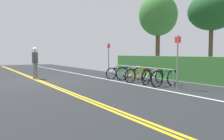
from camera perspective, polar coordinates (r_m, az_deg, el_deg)
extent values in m
cube|color=#232628|center=(13.12, -16.66, -2.53)|extent=(38.44, 12.04, 0.05)
cube|color=gold|center=(13.10, -17.00, -2.42)|extent=(34.60, 0.10, 0.00)
cube|color=gold|center=(13.13, -16.32, -2.39)|extent=(34.60, 0.10, 0.00)
cube|color=white|center=(14.25, -3.55, -1.76)|extent=(34.60, 0.12, 0.00)
cylinder|color=#9EA0A5|center=(14.09, 1.08, -0.35)|extent=(0.05, 0.05, 0.72)
cylinder|color=#9EA0A5|center=(12.82, 4.61, -0.78)|extent=(0.05, 0.05, 0.72)
cylinder|color=#9EA0A5|center=(11.60, 8.90, -1.31)|extent=(0.05, 0.05, 0.72)
cylinder|color=#9EA0A5|center=(10.47, 14.15, -1.93)|extent=(0.05, 0.05, 0.72)
cylinder|color=#9EA0A5|center=(12.18, 6.66, 0.66)|extent=(4.57, 0.04, 0.04)
torus|color=black|center=(13.88, 3.67, -0.66)|extent=(0.07, 0.67, 0.67)
torus|color=black|center=(13.29, -0.17, -0.85)|extent=(0.07, 0.67, 0.67)
cylinder|color=#1947B7|center=(13.64, 2.27, -0.41)|extent=(0.05, 0.62, 0.46)
cylinder|color=#1947B7|center=(13.59, 2.03, 0.41)|extent=(0.05, 0.74, 0.07)
cylinder|color=#1947B7|center=(13.45, 0.96, -0.54)|extent=(0.04, 0.18, 0.41)
cylinder|color=#1947B7|center=(13.39, 0.53, -1.11)|extent=(0.04, 0.39, 0.17)
cylinder|color=#1947B7|center=(13.34, 0.27, -0.27)|extent=(0.04, 0.27, 0.28)
cylinder|color=#1947B7|center=(13.84, 3.49, -0.07)|extent=(0.04, 0.14, 0.30)
cube|color=black|center=(13.39, 0.71, 0.43)|extent=(0.08, 0.20, 0.05)
cylinder|color=#1947B7|center=(13.79, 3.31, 0.73)|extent=(0.46, 0.04, 0.03)
torus|color=black|center=(13.26, 6.59, -0.76)|extent=(0.16, 0.73, 0.73)
torus|color=black|center=(12.79, 2.38, -0.91)|extent=(0.16, 0.73, 0.73)
cylinder|color=white|center=(13.07, 5.05, -0.45)|extent=(0.12, 0.61, 0.50)
cylinder|color=white|center=(13.02, 4.78, 0.50)|extent=(0.14, 0.72, 0.07)
cylinder|color=white|center=(12.91, 3.61, -0.57)|extent=(0.06, 0.18, 0.45)
cylinder|color=white|center=(12.87, 3.14, -1.22)|extent=(0.09, 0.39, 0.18)
cylinder|color=white|center=(12.82, 2.86, -0.26)|extent=(0.07, 0.26, 0.31)
cylinder|color=white|center=(13.22, 6.39, -0.08)|extent=(0.06, 0.14, 0.33)
cube|color=black|center=(12.86, 3.34, 0.52)|extent=(0.11, 0.21, 0.05)
cylinder|color=white|center=(13.18, 6.19, 0.82)|extent=(0.46, 0.09, 0.03)
torus|color=black|center=(12.49, 8.12, -1.14)|extent=(0.12, 0.69, 0.69)
torus|color=black|center=(11.77, 4.28, -1.42)|extent=(0.12, 0.69, 0.69)
cylinder|color=orange|center=(12.21, 6.74, -0.87)|extent=(0.09, 0.62, 0.47)
cylinder|color=orange|center=(12.15, 6.50, 0.07)|extent=(0.10, 0.74, 0.07)
cylinder|color=orange|center=(11.97, 5.42, -1.04)|extent=(0.05, 0.18, 0.42)
cylinder|color=orange|center=(11.90, 4.98, -1.71)|extent=(0.07, 0.39, 0.18)
cylinder|color=orange|center=(11.84, 4.73, -0.74)|extent=(0.06, 0.27, 0.29)
cylinder|color=orange|center=(12.44, 7.95, -0.47)|extent=(0.05, 0.15, 0.31)
cube|color=black|center=(11.90, 5.17, 0.08)|extent=(0.10, 0.21, 0.05)
cylinder|color=orange|center=(12.39, 7.77, 0.44)|extent=(0.46, 0.07, 0.03)
torus|color=black|center=(11.98, 11.00, -1.36)|extent=(0.25, 0.69, 0.70)
torus|color=black|center=(11.09, 8.01, -1.74)|extent=(0.25, 0.69, 0.70)
cylinder|color=white|center=(11.63, 9.94, -1.10)|extent=(0.21, 0.60, 0.48)
cylinder|color=white|center=(11.56, 9.76, -0.08)|extent=(0.24, 0.71, 0.07)
cylinder|color=white|center=(11.33, 8.91, -1.30)|extent=(0.08, 0.18, 0.43)
cylinder|color=white|center=(11.25, 8.56, -2.03)|extent=(0.14, 0.38, 0.18)
cylinder|color=white|center=(11.17, 8.37, -0.99)|extent=(0.11, 0.26, 0.30)
cylinder|color=white|center=(11.92, 10.87, -0.64)|extent=(0.07, 0.15, 0.32)
cube|color=black|center=(11.26, 8.72, -0.10)|extent=(0.13, 0.21, 0.05)
cylinder|color=white|center=(11.86, 10.74, 0.33)|extent=(0.45, 0.16, 0.03)
torus|color=black|center=(11.10, 13.98, -1.76)|extent=(0.13, 0.72, 0.72)
torus|color=black|center=(10.37, 10.48, -2.10)|extent=(0.13, 0.72, 0.72)
cylinder|color=#198C38|center=(10.82, 12.73, -1.44)|extent=(0.10, 0.57, 0.49)
cylinder|color=#198C38|center=(10.75, 12.52, -0.31)|extent=(0.11, 0.67, 0.07)
cylinder|color=#198C38|center=(10.57, 11.53, -1.64)|extent=(0.05, 0.17, 0.44)
cylinder|color=#198C38|center=(10.50, 11.12, -2.44)|extent=(0.07, 0.36, 0.18)
cylinder|color=#198C38|center=(10.43, 10.90, -1.29)|extent=(0.06, 0.25, 0.30)
cylinder|color=#198C38|center=(11.05, 13.83, -0.96)|extent=(0.05, 0.14, 0.33)
cube|color=black|center=(10.50, 11.31, -0.32)|extent=(0.10, 0.21, 0.05)
cylinder|color=#198C38|center=(11.00, 13.68, 0.11)|extent=(0.46, 0.08, 0.03)
cylinder|color=slate|center=(13.94, -17.72, -0.28)|extent=(0.14, 0.14, 0.87)
cylinder|color=slate|center=(14.21, -17.30, -0.20)|extent=(0.14, 0.14, 0.87)
cylinder|color=#3F3F47|center=(14.05, -17.57, 2.78)|extent=(0.32, 0.32, 0.61)
sphere|color=beige|center=(14.05, -17.61, 4.63)|extent=(0.23, 0.23, 0.23)
cylinder|color=#3F3F47|center=(13.86, -17.87, 2.69)|extent=(0.09, 0.09, 0.55)
cylinder|color=#3F3F47|center=(14.23, -17.28, 2.73)|extent=(0.09, 0.09, 0.55)
cylinder|color=gray|center=(14.58, -0.80, 2.36)|extent=(0.06, 0.06, 2.03)
cube|color=red|center=(14.59, -0.80, 5.64)|extent=(0.36, 0.06, 0.24)
cylinder|color=gray|center=(9.89, 15.05, 1.76)|extent=(0.06, 0.06, 2.12)
cube|color=red|center=(9.90, 15.14, 6.85)|extent=(0.36, 0.10, 0.24)
cube|color=#387533|center=(12.69, 19.29, 0.16)|extent=(13.57, 0.88, 1.25)
cylinder|color=brown|center=(17.77, 10.62, 3.81)|extent=(0.30, 0.30, 2.80)
ellipsoid|color=#387533|center=(17.97, 10.73, 12.55)|extent=(2.71, 2.71, 2.95)
cylinder|color=brown|center=(14.34, 22.05, 3.50)|extent=(0.22, 0.22, 2.75)
ellipsoid|color=#1C4C21|center=(14.52, 22.29, 12.55)|extent=(2.52, 2.52, 2.02)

